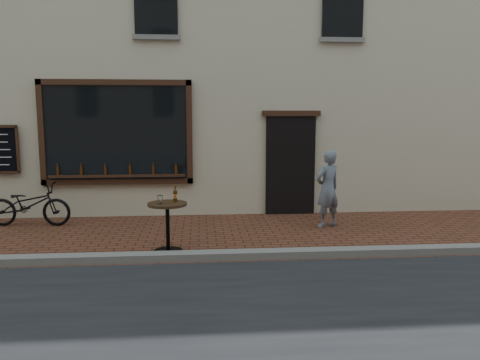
{
  "coord_description": "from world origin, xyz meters",
  "views": [
    {
      "loc": [
        -0.11,
        -6.83,
        2.22
      ],
      "look_at": [
        0.57,
        1.2,
        1.1
      ],
      "focal_mm": 35.0,
      "sensor_mm": 36.0,
      "label": 1
    }
  ],
  "objects": [
    {
      "name": "pedestrian",
      "position": [
        2.41,
        2.19,
        0.77
      ],
      "size": [
        0.67,
        0.58,
        1.54
      ],
      "primitive_type": "imported",
      "rotation": [
        0.0,
        0.0,
        3.61
      ],
      "color": "slate",
      "rests_on": "ground"
    },
    {
      "name": "kerb",
      "position": [
        0.0,
        0.2,
        0.06
      ],
      "size": [
        90.0,
        0.25,
        0.12
      ],
      "primitive_type": "cube",
      "color": "slate",
      "rests_on": "ground"
    },
    {
      "name": "ground",
      "position": [
        0.0,
        0.0,
        0.0
      ],
      "size": [
        90.0,
        90.0,
        0.0
      ],
      "primitive_type": "plane",
      "color": "#542D1B",
      "rests_on": "ground"
    },
    {
      "name": "shop_building",
      "position": [
        0.0,
        6.5,
        5.0
      ],
      "size": [
        28.0,
        6.2,
        10.0
      ],
      "color": "#C2B799",
      "rests_on": "ground"
    },
    {
      "name": "bistro_table",
      "position": [
        -0.65,
        0.66,
        0.58
      ],
      "size": [
        0.64,
        0.64,
        1.09
      ],
      "color": "black",
      "rests_on": "ground"
    },
    {
      "name": "cargo_bicycle",
      "position": [
        -3.59,
        2.75,
        0.44
      ],
      "size": [
        1.99,
        0.69,
        0.93
      ],
      "rotation": [
        0.0,
        0.0,
        1.5
      ],
      "color": "black",
      "rests_on": "ground"
    }
  ]
}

